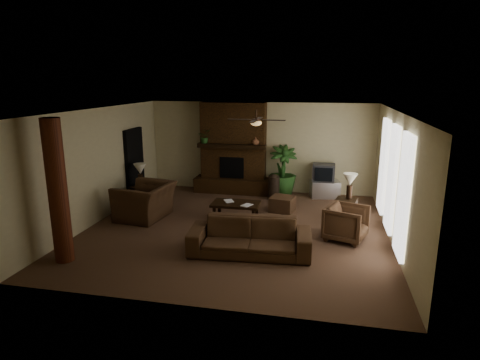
% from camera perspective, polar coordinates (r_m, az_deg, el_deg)
% --- Properties ---
extents(room_shell, '(7.00, 7.00, 7.00)m').
position_cam_1_polar(room_shell, '(9.37, -0.50, 1.20)').
color(room_shell, brown).
rests_on(room_shell, ground).
extents(fireplace, '(2.40, 0.70, 2.80)m').
position_cam_1_polar(fireplace, '(12.67, -0.95, 3.44)').
color(fireplace, '#4C2E14').
rests_on(fireplace, ground).
extents(windows, '(0.08, 3.65, 2.35)m').
position_cam_1_polar(windows, '(9.49, 20.58, 0.16)').
color(windows, white).
rests_on(windows, ground).
extents(log_column, '(0.36, 0.36, 2.80)m').
position_cam_1_polar(log_column, '(8.41, -24.27, -1.54)').
color(log_column, '#5E2A17').
rests_on(log_column, ground).
extents(doorway, '(0.10, 1.00, 2.10)m').
position_cam_1_polar(doorway, '(12.24, -14.60, 2.11)').
color(doorway, black).
rests_on(doorway, ground).
extents(ceiling_fan, '(1.35, 1.35, 0.37)m').
position_cam_1_polar(ceiling_fan, '(9.40, 2.29, 8.22)').
color(ceiling_fan, '#2F1F15').
rests_on(ceiling_fan, ceiling).
extents(sofa, '(2.51, 0.90, 0.96)m').
position_cam_1_polar(sofa, '(8.27, 1.39, -7.22)').
color(sofa, '#4A3220').
rests_on(sofa, ground).
extents(armchair_left, '(1.04, 1.46, 1.19)m').
position_cam_1_polar(armchair_left, '(10.60, -13.24, -2.13)').
color(armchair_left, '#4A3220').
rests_on(armchair_left, ground).
extents(armchair_right, '(1.01, 1.04, 0.86)m').
position_cam_1_polar(armchair_right, '(9.27, 14.74, -5.65)').
color(armchair_right, '#4A3220').
rests_on(armchair_right, ground).
extents(coffee_table, '(1.20, 0.70, 0.43)m').
position_cam_1_polar(coffee_table, '(10.30, -0.59, -3.53)').
color(coffee_table, black).
rests_on(coffee_table, ground).
extents(ottoman, '(0.70, 0.70, 0.40)m').
position_cam_1_polar(ottoman, '(11.02, 5.98, -3.36)').
color(ottoman, '#4A3220').
rests_on(ottoman, ground).
extents(tv_stand, '(0.94, 0.68, 0.50)m').
position_cam_1_polar(tv_stand, '(12.50, 11.83, -1.26)').
color(tv_stand, '#BBBBBD').
rests_on(tv_stand, ground).
extents(tv, '(0.66, 0.54, 0.52)m').
position_cam_1_polar(tv, '(12.37, 11.68, 1.02)').
color(tv, '#323235').
rests_on(tv, tv_stand).
extents(floor_vase, '(0.34, 0.34, 0.77)m').
position_cam_1_polar(floor_vase, '(12.01, 4.78, -0.73)').
color(floor_vase, black).
rests_on(floor_vase, ground).
extents(floor_plant, '(1.35, 1.73, 0.86)m').
position_cam_1_polar(floor_plant, '(12.51, 5.96, -0.18)').
color(floor_plant, '#295221').
rests_on(floor_plant, ground).
extents(side_table_left, '(0.63, 0.63, 0.55)m').
position_cam_1_polar(side_table_left, '(11.79, -13.68, -2.16)').
color(side_table_left, black).
rests_on(side_table_left, ground).
extents(lamp_left, '(0.42, 0.42, 0.65)m').
position_cam_1_polar(lamp_left, '(11.63, -13.87, 1.30)').
color(lamp_left, '#2F1F15').
rests_on(lamp_left, side_table_left).
extents(side_table_right, '(0.60, 0.60, 0.55)m').
position_cam_1_polar(side_table_right, '(10.61, 14.67, -4.04)').
color(side_table_right, black).
rests_on(side_table_right, ground).
extents(lamp_right, '(0.45, 0.45, 0.65)m').
position_cam_1_polar(lamp_right, '(10.46, 15.22, -0.19)').
color(lamp_right, '#2F1F15').
rests_on(lamp_right, side_table_right).
extents(mantel_plant, '(0.45, 0.49, 0.33)m').
position_cam_1_polar(mantel_plant, '(12.56, -4.96, 5.93)').
color(mantel_plant, '#295221').
rests_on(mantel_plant, fireplace).
extents(mantel_vase, '(0.25, 0.26, 0.22)m').
position_cam_1_polar(mantel_vase, '(12.22, 2.22, 5.49)').
color(mantel_vase, brown).
rests_on(mantel_vase, fireplace).
extents(book_a, '(0.20, 0.12, 0.29)m').
position_cam_1_polar(book_a, '(10.32, -2.17, -2.34)').
color(book_a, '#999999').
rests_on(book_a, coffee_table).
extents(book_b, '(0.20, 0.11, 0.29)m').
position_cam_1_polar(book_b, '(10.06, 0.49, -2.74)').
color(book_b, '#999999').
rests_on(book_b, coffee_table).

